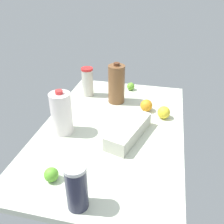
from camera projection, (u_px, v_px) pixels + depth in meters
The scene contains 10 objects.
countertop at pixel (112, 130), 136.78cm from camera, with size 120.00×76.00×3.00cm, color beige.
shaker_bottle at pixel (77, 187), 87.12cm from camera, with size 8.04×8.04×19.14cm.
milk_jug at pixel (61, 113), 127.36cm from camera, with size 10.77×10.77×24.15cm.
tumbler_cup at pixel (88, 82), 165.72cm from camera, with size 7.66×7.66×19.37cm.
chocolate_milk_jug at pixel (116, 84), 156.27cm from camera, with size 10.40×10.40×26.19cm.
egg_carton at pixel (129, 131), 126.94cm from camera, with size 32.68×11.23×7.46cm, color beige.
orange_beside_bowl at pixel (146, 105), 150.23cm from camera, with size 7.30×7.30×7.30cm, color orange.
lime_near_front at pixel (131, 86), 176.22cm from camera, with size 5.40×5.40×5.40cm, color #64AA30.
lime_loose at pixel (51, 175), 101.43cm from camera, with size 5.98×5.98×5.98cm, color #60B330.
lemon_by_jug at pixel (164, 112), 143.17cm from camera, with size 7.25×7.25×7.25cm, color yellow.
Camera 1 is at (110.00, 25.41, 79.36)cm, focal length 40.00 mm.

